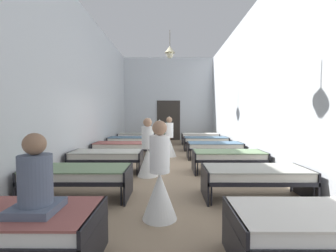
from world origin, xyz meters
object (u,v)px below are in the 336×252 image
potted_plant (167,129)px  bed_right_row_4 (206,140)px  patient_seated_primary (36,183)px  nurse_near_aisle (160,184)px  nurse_far_aisle (148,155)px  bed_right_row_3 (214,146)px  nurse_mid_aisle (169,142)px  bed_right_row_0 (325,224)px  bed_right_row_5 (200,136)px  bed_left_row_2 (107,156)px  bed_left_row_5 (137,136)px  bed_left_row_4 (131,140)px  bed_left_row_1 (79,174)px  bed_right_row_1 (255,175)px  bed_left_row_3 (122,146)px  bed_right_row_2 (228,156)px  bed_left_row_0 (5,223)px

potted_plant → bed_right_row_4: bearing=-46.8°
bed_right_row_4 → patient_seated_primary: 8.19m
nurse_near_aisle → nurse_far_aisle: (-0.40, 2.35, 0.00)m
bed_right_row_3 → nurse_mid_aisle: size_ratio=1.28×
bed_right_row_0 → bed_right_row_5: bearing=90.0°
bed_left_row_2 → bed_left_row_5: (0.00, 5.70, 0.00)m
bed_left_row_2 → bed_right_row_3: 3.79m
bed_left_row_4 → nurse_near_aisle: size_ratio=1.28×
nurse_mid_aisle → potted_plant: size_ratio=1.19×
bed_left_row_1 → nurse_mid_aisle: nurse_mid_aisle is taller
bed_right_row_1 → bed_left_row_2: size_ratio=1.00×
bed_left_row_3 → bed_left_row_5: same height
bed_right_row_2 → nurse_mid_aisle: nurse_mid_aisle is taller
bed_left_row_2 → nurse_near_aisle: bearing=-60.5°
bed_right_row_0 → potted_plant: potted_plant is taller
bed_left_row_0 → bed_left_row_2: same height
bed_right_row_2 → bed_left_row_1: bearing=-149.9°
bed_left_row_0 → nurse_near_aisle: size_ratio=1.28×
bed_right_row_0 → bed_right_row_1: bearing=90.0°
bed_left_row_3 → bed_right_row_5: (3.28, 3.80, 0.00)m
bed_left_row_4 → bed_right_row_1: bearing=-60.1°
bed_right_row_5 → bed_right_row_1: bearing=-90.0°
bed_right_row_0 → bed_left_row_1: (-3.28, 1.90, 0.00)m
bed_right_row_4 → patient_seated_primary: patient_seated_primary is taller
bed_right_row_1 → potted_plant: bearing=102.7°
bed_left_row_0 → bed_right_row_4: size_ratio=1.00×
bed_right_row_2 → bed_left_row_2: bearing=180.0°
bed_left_row_1 → bed_right_row_4: 6.58m
bed_left_row_1 → nurse_far_aisle: nurse_far_aisle is taller
nurse_mid_aisle → potted_plant: 3.30m
bed_right_row_0 → bed_right_row_5: 9.50m
bed_left_row_1 → bed_right_row_2: size_ratio=1.00×
bed_right_row_2 → nurse_near_aisle: 3.25m
bed_right_row_3 → patient_seated_primary: 6.45m
bed_right_row_2 → bed_right_row_4: 3.80m
bed_right_row_5 → bed_left_row_5: bearing=180.0°
bed_left_row_0 → bed_left_row_5: size_ratio=1.00×
bed_left_row_1 → bed_left_row_4: 5.70m
bed_right_row_0 → bed_left_row_3: 6.58m
nurse_near_aisle → potted_plant: nurse_near_aisle is taller
patient_seated_primary → nurse_near_aisle: bearing=42.2°
bed_right_row_5 → bed_left_row_1: bearing=-113.4°
bed_left_row_5 → bed_right_row_4: bearing=-30.1°
bed_left_row_3 → potted_plant: (1.60, 3.69, 0.36)m
bed_right_row_5 → bed_left_row_3: bearing=-130.8°
bed_left_row_2 → bed_left_row_4: size_ratio=1.00×
bed_left_row_5 → nurse_far_aisle: bearing=-79.3°
bed_left_row_5 → bed_left_row_2: bearing=-90.0°
bed_right_row_5 → potted_plant: potted_plant is taller
bed_left_row_3 → bed_right_row_4: size_ratio=1.00×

